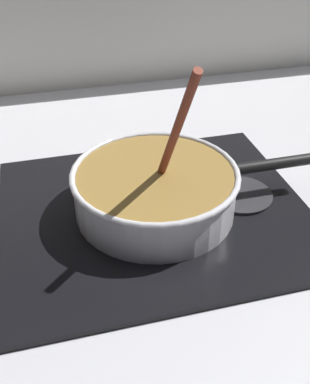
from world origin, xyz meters
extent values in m
cube|color=#B7B7BC|center=(0.00, 0.00, -0.02)|extent=(2.40, 1.60, 0.04)
cube|color=black|center=(0.07, 0.14, 0.01)|extent=(0.56, 0.48, 0.01)
torus|color=#592D0C|center=(0.07, 0.14, 0.02)|extent=(0.20, 0.20, 0.01)
cylinder|color=#262628|center=(0.24, 0.14, 0.01)|extent=(0.12, 0.12, 0.01)
cylinder|color=silver|center=(0.07, 0.14, 0.05)|extent=(0.29, 0.29, 0.08)
cylinder|color=olive|center=(0.07, 0.14, 0.06)|extent=(0.28, 0.28, 0.07)
torus|color=silver|center=(0.07, 0.14, 0.09)|extent=(0.30, 0.30, 0.01)
cylinder|color=black|center=(0.29, 0.14, 0.08)|extent=(0.16, 0.02, 0.02)
cylinder|color=#EDD88C|center=(-0.02, 0.17, 0.08)|extent=(0.04, 0.04, 0.01)
cylinder|color=beige|center=(-0.01, 0.23, 0.08)|extent=(0.03, 0.03, 0.01)
cylinder|color=beige|center=(0.03, 0.18, 0.08)|extent=(0.04, 0.04, 0.01)
cylinder|color=beige|center=(0.06, 0.14, 0.08)|extent=(0.04, 0.04, 0.01)
cylinder|color=maroon|center=(0.09, 0.09, 0.20)|extent=(0.03, 0.14, 0.25)
cube|color=brown|center=(0.08, 0.15, 0.08)|extent=(0.03, 0.05, 0.01)
camera|label=1|loc=(-0.11, -0.51, 0.53)|focal=43.05mm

